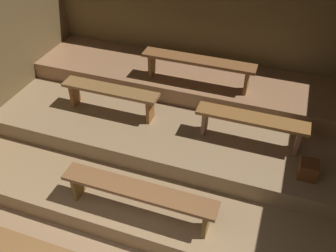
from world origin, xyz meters
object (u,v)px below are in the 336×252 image
object	(u,v)px
bench_middle_left	(110,93)
bench_upper_center	(198,64)
wooden_crate_middle	(308,170)
bench_lower_center	(138,193)
bench_middle_right	(251,122)

from	to	relation	value
bench_middle_left	bench_upper_center	world-z (taller)	bench_upper_center
bench_middle_left	wooden_crate_middle	bearing A→B (deg)	-8.30
bench_lower_center	wooden_crate_middle	xyz separation A→B (m)	(1.91, 1.06, 0.04)
bench_lower_center	bench_middle_right	world-z (taller)	bench_middle_right
bench_middle_right	wooden_crate_middle	world-z (taller)	bench_middle_right
bench_middle_left	bench_upper_center	size ratio (longest dim) A/B	0.85
bench_upper_center	wooden_crate_middle	bearing A→B (deg)	-34.67
bench_lower_center	bench_middle_left	bearing A→B (deg)	126.08
bench_middle_right	wooden_crate_middle	size ratio (longest dim) A/B	6.64
bench_lower_center	bench_middle_right	size ratio (longest dim) A/B	1.26
bench_middle_right	wooden_crate_middle	distance (m)	0.97
bench_lower_center	bench_upper_center	distance (m)	2.40
bench_middle_right	wooden_crate_middle	bearing A→B (deg)	-27.74
bench_upper_center	wooden_crate_middle	size ratio (longest dim) A/B	7.81
bench_middle_right	bench_upper_center	size ratio (longest dim) A/B	0.85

